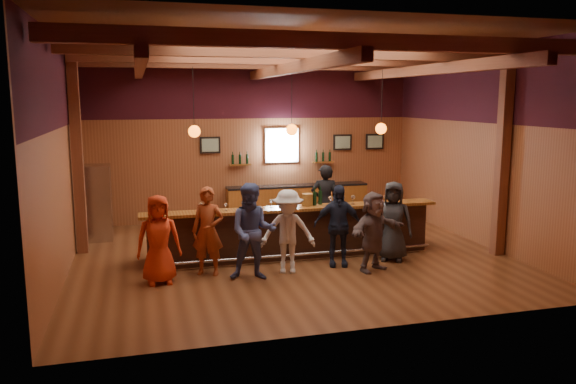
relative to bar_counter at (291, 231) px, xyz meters
name	(u,v)px	position (x,y,z in m)	size (l,w,h in m)	color
room	(291,105)	(-0.02, -0.09, 2.69)	(9.04, 9.00, 4.52)	brown
bar_counter	(291,231)	(0.00, 0.00, 0.00)	(6.30, 1.07, 1.11)	black
back_bar_cabinet	(298,201)	(1.18, 3.57, -0.05)	(4.00, 0.52, 0.95)	brown
window	(282,145)	(0.78, 3.80, 1.53)	(0.95, 0.09, 0.95)	silver
framed_pictures	(311,143)	(1.65, 3.79, 1.58)	(5.35, 0.05, 0.45)	black
wine_shelves	(282,161)	(0.78, 3.73, 1.10)	(3.00, 0.18, 0.30)	brown
pendant_lights	(292,130)	(-0.02, -0.15, 2.19)	(4.24, 0.24, 1.37)	black
stainless_fridge	(96,203)	(-4.12, 2.45, 0.38)	(0.70, 0.70, 1.80)	silver
customer_orange	(159,239)	(-2.82, -1.22, 0.30)	(0.80, 0.52, 1.64)	red
customer_redvest	(208,231)	(-1.89, -0.93, 0.33)	(0.62, 0.41, 1.70)	#963C1B
customer_denim	(253,232)	(-1.12, -1.44, 0.39)	(0.88, 0.69, 1.82)	#425085
customer_white	(288,232)	(-0.39, -1.22, 0.29)	(1.05, 0.61, 1.63)	silver
customer_navy	(338,226)	(0.70, -1.03, 0.31)	(0.97, 0.40, 1.65)	#1C2338
customer_brown	(373,231)	(1.26, -1.53, 0.27)	(1.46, 0.46, 1.57)	#604E4D
customer_dark	(393,221)	(1.93, -0.97, 0.31)	(0.81, 0.53, 1.66)	#27272A
bartender	(325,203)	(1.12, 1.01, 0.39)	(0.66, 0.43, 1.81)	black
ice_bucket	(307,200)	(0.30, -0.26, 0.72)	(0.23, 0.23, 0.26)	brown
bottle_a	(315,198)	(0.46, -0.25, 0.74)	(0.08, 0.08, 0.38)	black
bottle_b	(320,197)	(0.61, -0.19, 0.74)	(0.08, 0.08, 0.39)	black
glass_a	(155,207)	(-2.84, -0.30, 0.72)	(0.08, 0.08, 0.18)	silver
glass_b	(201,205)	(-1.95, -0.33, 0.72)	(0.08, 0.08, 0.19)	silver
glass_c	(226,205)	(-1.45, -0.35, 0.70)	(0.07, 0.07, 0.16)	silver
glass_d	(243,204)	(-1.10, -0.31, 0.71)	(0.07, 0.07, 0.16)	silver
glass_e	(271,202)	(-0.49, -0.25, 0.71)	(0.08, 0.08, 0.17)	silver
glass_f	(330,199)	(0.77, -0.36, 0.73)	(0.09, 0.09, 0.20)	silver
glass_g	(353,198)	(1.29, -0.36, 0.73)	(0.09, 0.09, 0.20)	silver
glass_h	(385,197)	(2.02, -0.38, 0.71)	(0.07, 0.07, 0.16)	silver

